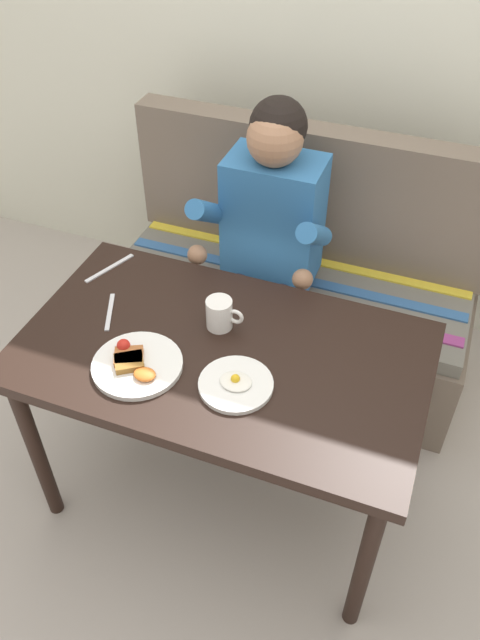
# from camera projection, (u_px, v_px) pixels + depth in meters

# --- Properties ---
(ground_plane) EXTENTS (8.00, 8.00, 0.00)m
(ground_plane) POSITION_uv_depth(u_px,v_px,m) (226.00, 489.00, 2.33)
(ground_plane) COLOR #ACA39A
(back_wall) EXTENTS (4.40, 0.10, 2.60)m
(back_wall) POSITION_uv_depth(u_px,v_px,m) (348.00, 14.00, 2.33)
(back_wall) COLOR beige
(back_wall) RESTS_ON ground
(table) EXTENTS (1.20, 0.70, 0.73)m
(table) POSITION_uv_depth(u_px,v_px,m) (222.00, 369.00, 1.90)
(table) COLOR black
(table) RESTS_ON ground
(couch) EXTENTS (1.44, 0.56, 1.00)m
(couch) POSITION_uv_depth(u_px,v_px,m) (292.00, 296.00, 2.64)
(couch) COLOR #6C5E50
(couch) RESTS_ON ground
(person) EXTENTS (0.45, 0.61, 1.21)m
(person) POSITION_uv_depth(u_px,v_px,m) (267.00, 234.00, 2.26)
(person) COLOR #2E68A3
(person) RESTS_ON ground
(plate_breakfast) EXTENTS (0.26, 0.26, 0.05)m
(plate_breakfast) POSITION_uv_depth(u_px,v_px,m) (136.00, 364.00, 1.78)
(plate_breakfast) COLOR white
(plate_breakfast) RESTS_ON table
(plate_eggs) EXTENTS (0.21, 0.21, 0.04)m
(plate_eggs) POSITION_uv_depth(u_px,v_px,m) (236.00, 384.00, 1.73)
(plate_eggs) COLOR white
(plate_eggs) RESTS_ON table
(coffee_mug) EXTENTS (0.12, 0.08, 0.10)m
(coffee_mug) POSITION_uv_depth(u_px,v_px,m) (220.00, 313.00, 1.88)
(coffee_mug) COLOR white
(coffee_mug) RESTS_ON table
(fork) EXTENTS (0.08, 0.16, 0.00)m
(fork) POSITION_uv_depth(u_px,v_px,m) (110.00, 312.00, 1.96)
(fork) COLOR silver
(fork) RESTS_ON table
(knife) EXTENTS (0.09, 0.19, 0.00)m
(knife) POSITION_uv_depth(u_px,v_px,m) (110.00, 268.00, 2.12)
(knife) COLOR silver
(knife) RESTS_ON table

